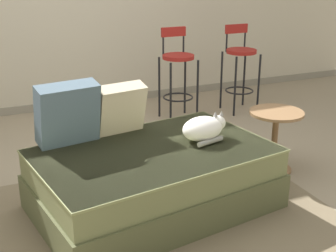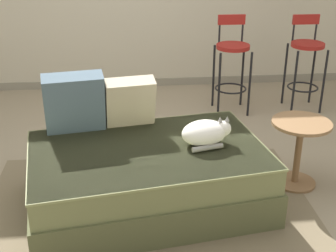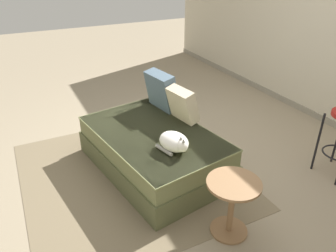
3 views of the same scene
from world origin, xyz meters
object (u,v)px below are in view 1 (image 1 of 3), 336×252
at_px(throw_pillow_middle, 120,108).
at_px(side_table, 275,132).
at_px(throw_pillow_corner, 68,114).
at_px(couch, 154,178).
at_px(bar_stool_near_window, 178,69).
at_px(bar_stool_by_doorway, 240,63).
at_px(cat, 204,128).

height_order(throw_pillow_middle, side_table, throw_pillow_middle).
height_order(throw_pillow_corner, throw_pillow_middle, throw_pillow_corner).
relative_size(couch, bar_stool_near_window, 1.78).
bearing_deg(throw_pillow_corner, couch, -33.96).
relative_size(throw_pillow_corner, side_table, 0.88).
bearing_deg(throw_pillow_corner, side_table, -5.43).
bearing_deg(bar_stool_by_doorway, couch, -135.38).
xyz_separation_m(bar_stool_by_doorway, side_table, (-0.60, -1.54, -0.22)).
bearing_deg(side_table, couch, -170.86).
bearing_deg(side_table, cat, -168.86).
height_order(bar_stool_by_doorway, side_table, bar_stool_by_doorway).
distance_m(couch, bar_stool_near_window, 2.00).
bearing_deg(couch, side_table, 9.14).
bearing_deg(bar_stool_by_doorway, throw_pillow_corner, -148.51).
xyz_separation_m(couch, bar_stool_near_window, (0.96, 1.72, 0.34)).
xyz_separation_m(couch, side_table, (1.15, 0.18, 0.11)).
bearing_deg(cat, throw_pillow_middle, 144.49).
relative_size(cat, bar_stool_near_window, 0.38).
xyz_separation_m(throw_pillow_middle, bar_stool_by_doorway, (1.85, 1.31, -0.08)).
relative_size(couch, bar_stool_by_doorway, 1.80).
distance_m(couch, side_table, 1.17).
height_order(throw_pillow_middle, cat, throw_pillow_middle).
bearing_deg(couch, bar_stool_near_window, 60.77).
bearing_deg(throw_pillow_middle, couch, -75.32).
bearing_deg(cat, side_table, 11.14).
bearing_deg(throw_pillow_middle, cat, -35.51).
relative_size(couch, throw_pillow_corner, 3.85).
xyz_separation_m(couch, throw_pillow_middle, (-0.11, 0.41, 0.41)).
height_order(couch, throw_pillow_corner, throw_pillow_corner).
height_order(cat, bar_stool_near_window, bar_stool_near_window).
bearing_deg(bar_stool_by_doorway, cat, -128.45).
bearing_deg(bar_stool_near_window, side_table, -83.14).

